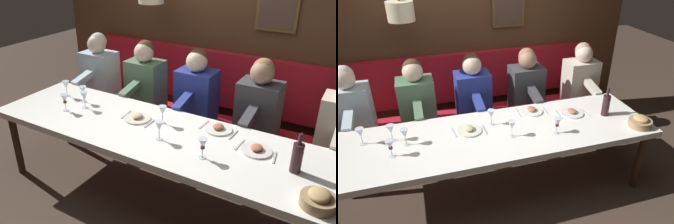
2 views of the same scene
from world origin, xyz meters
TOP-DOWN VIEW (x-y plane):
  - ground_plane at (0.00, 0.00)m, footprint 12.00×12.00m
  - dining_table at (0.00, 0.00)m, footprint 0.90×3.08m
  - banquette_bench at (0.89, 0.00)m, footprint 0.52×3.28m
  - back_wall_panel at (1.46, 0.00)m, footprint 0.59×4.48m
  - diner_near at (0.88, -0.64)m, footprint 0.60×0.40m
  - diner_middle at (0.88, 0.03)m, footprint 0.60×0.40m
  - diner_far at (0.88, 0.68)m, footprint 0.60×0.40m
  - diner_farthest at (0.88, 1.36)m, footprint 0.60×0.40m
  - place_setting_0 at (0.10, 0.23)m, footprint 0.24×0.32m
  - place_setting_1 at (0.12, -0.87)m, footprint 0.24×0.32m
  - place_setting_2 at (0.29, -0.48)m, footprint 0.24×0.31m
  - wine_glass_0 at (0.15, 0.93)m, footprint 0.07×0.07m
  - wine_glass_1 at (0.04, 0.81)m, footprint 0.07×0.07m
  - wine_glass_2 at (-0.10, -0.13)m, footprint 0.07×0.07m
  - wine_glass_3 at (-0.10, 0.93)m, footprint 0.07×0.07m
  - wine_glass_4 at (-0.17, -0.55)m, footprint 0.07×0.07m
  - wine_glass_5 at (0.17, 1.19)m, footprint 0.07×0.07m
  - wine_glass_6 at (0.16, 0.00)m, footprint 0.07×0.07m
  - wine_bottle at (0.00, -1.18)m, footprint 0.08×0.08m
  - bread_bowl at (-0.30, -1.39)m, footprint 0.22×0.22m

SIDE VIEW (x-z plane):
  - ground_plane at x=0.00m, z-range 0.00..0.00m
  - banquette_bench at x=0.89m, z-range 0.00..0.45m
  - dining_table at x=0.00m, z-range 0.31..1.05m
  - place_setting_0 at x=0.10m, z-range 0.73..0.78m
  - place_setting_1 at x=0.12m, z-range 0.73..0.78m
  - place_setting_2 at x=0.29m, z-range 0.73..0.78m
  - bread_bowl at x=-0.30m, z-range 0.73..0.85m
  - diner_near at x=0.88m, z-range 0.42..1.21m
  - diner_middle at x=0.88m, z-range 0.42..1.21m
  - diner_far at x=0.88m, z-range 0.42..1.21m
  - diner_farthest at x=0.88m, z-range 0.42..1.21m
  - wine_glass_4 at x=-0.17m, z-range 0.77..0.94m
  - wine_glass_3 at x=-0.10m, z-range 0.77..0.94m
  - wine_bottle at x=0.00m, z-range 0.71..1.01m
  - wine_glass_0 at x=0.15m, z-range 0.77..0.94m
  - wine_glass_1 at x=0.04m, z-range 0.77..0.94m
  - wine_glass_2 at x=-0.10m, z-range 0.77..0.94m
  - wine_glass_5 at x=0.17m, z-range 0.77..0.94m
  - wine_glass_6 at x=0.16m, z-range 0.77..0.94m
  - back_wall_panel at x=1.46m, z-range -0.09..2.81m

